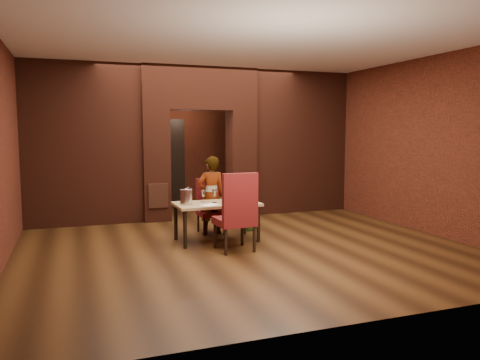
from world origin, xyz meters
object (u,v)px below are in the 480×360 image
Objects in this scene: chair_near at (234,211)px; wine_glass_b at (214,196)px; dining_table at (217,222)px; chair_far at (211,206)px; wine_glass_a at (203,196)px; potted_plant at (249,219)px; water_bottle at (188,195)px; wine_bucket at (186,197)px; wine_glass_c at (229,197)px; person_seated at (211,195)px.

chair_near reaches higher than wine_glass_b.
wine_glass_b is at bearing 141.94° from dining_table.
chair_near is at bearing -92.05° from chair_far.
chair_near is 0.90m from wine_glass_a.
potted_plant is at bearing 24.50° from wine_glass_a.
wine_glass_b is (0.16, -0.14, 0.01)m from wine_glass_a.
water_bottle is at bearing -170.37° from wine_glass_a.
wine_glass_b is at bearing -84.80° from chair_near.
wine_bucket is at bearing 179.27° from dining_table.
wine_glass_c is at bearing -131.72° from potted_plant.
water_bottle is (-0.27, -0.05, 0.04)m from wine_glass_a.
wine_glass_c is at bearing -28.69° from wine_glass_b.
dining_table is 0.75m from chair_near.
wine_glass_a is 0.27m from water_bottle.
wine_glass_a is (-0.27, 0.85, 0.14)m from chair_near.
chair_near is at bearing -72.46° from wine_glass_a.
chair_near is at bearing -56.35° from water_bottle.
chair_near is 0.74m from wine_glass_b.
wine_glass_a is 0.88× the size of wine_glass_b.
wine_bucket reaches higher than wine_glass_a.
wine_bucket is at bearing -52.21° from chair_near.
wine_glass_a is 0.49× the size of potted_plant.
wine_glass_a is at bearing 138.91° from dining_table.
water_bottle is (-0.54, -0.52, 0.30)m from chair_far.
potted_plant is (0.77, 0.08, -0.50)m from person_seated.
wine_glass_b is 0.49m from wine_bucket.
dining_table is 1.42× the size of chair_far.
wine_glass_b is (-0.03, 0.02, 0.44)m from dining_table.
wine_glass_a is 0.21m from wine_glass_b.
chair_near is 6.12× the size of wine_glass_a.
dining_table is 6.95× the size of wine_glass_a.
dining_table is 0.66m from chair_far.
person_seated is 6.89× the size of wine_glass_c.
chair_far is at bearing 98.06° from wine_glass_c.
dining_table is 3.38× the size of potted_plant.
water_bottle is at bearing 167.75° from wine_glass_b.
person_seated is at bearing 101.04° from wine_glass_c.
wine_glass_b is at bearing 2.79° from wine_bucket.
wine_glass_a is at bearing -155.50° from potted_plant.
wine_glass_a is at bearing 52.53° from person_seated.
wine_glass_c is 1.12m from potted_plant.
person_seated is at bearing 43.00° from wine_bucket.
chair_far reaches higher than potted_plant.
person_seated is 0.68m from water_bottle.
chair_far is 4.01× the size of wine_bucket.
water_bottle is (-0.46, 0.11, 0.47)m from dining_table.
water_bottle is at bearing 164.94° from dining_table.
water_bottle is (-0.43, 0.09, 0.02)m from wine_glass_b.
chair_far reaches higher than wine_glass_a.
chair_far is 4.83× the size of wine_glass_c.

